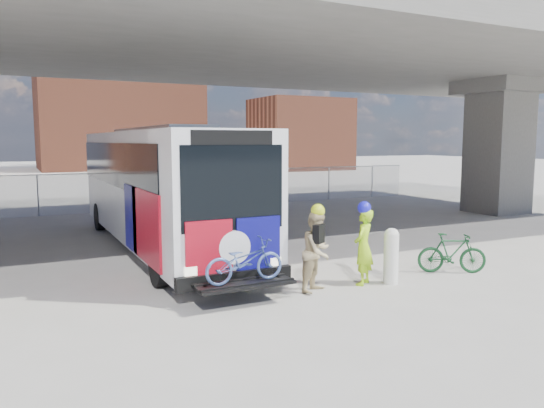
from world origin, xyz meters
TOP-DOWN VIEW (x-y plane):
  - ground at (0.00, 0.00)m, footprint 160.00×160.00m
  - bus at (-2.00, 2.92)m, footprint 2.67×12.90m
  - overpass at (0.00, 4.00)m, footprint 40.00×16.00m
  - chainlink_fence at (0.00, 12.00)m, footprint 30.00×0.06m
  - brick_buildings at (1.23, 48.23)m, footprint 54.00×22.00m
  - smokestack at (14.00, 55.00)m, footprint 2.20×2.20m
  - bollard at (1.69, -3.64)m, footprint 0.34×0.34m
  - cyclist_hivis at (1.08, -3.41)m, footprint 0.77×0.72m
  - cyclist_tan at (-0.15, -3.41)m, footprint 1.08×1.01m
  - bike_parked at (3.71, -3.52)m, footprint 1.68×1.27m

SIDE VIEW (x-z plane):
  - ground at x=0.00m, z-range 0.00..0.00m
  - bike_parked at x=3.71m, z-range 0.00..1.01m
  - bollard at x=1.69m, z-range 0.05..1.35m
  - cyclist_tan at x=-0.15m, z-range -0.05..1.88m
  - cyclist_hivis at x=1.08m, z-range -0.04..1.90m
  - chainlink_fence at x=0.00m, z-range -13.58..16.42m
  - bus at x=-2.00m, z-range 0.26..3.95m
  - brick_buildings at x=1.23m, z-range -0.58..11.42m
  - overpass at x=0.00m, z-range 2.57..10.52m
  - smokestack at x=14.00m, z-range 0.00..25.00m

